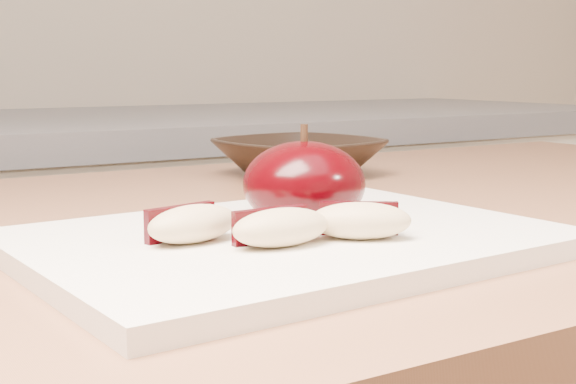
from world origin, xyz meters
TOP-DOWN VIEW (x-y plane):
  - cutting_board at (0.07, 0.37)m, footprint 0.34×0.26m
  - apple_half at (0.11, 0.42)m, footprint 0.10×0.10m
  - apple_wedge_a at (0.00, 0.38)m, footprint 0.07×0.04m
  - apple_wedge_b at (0.04, 0.34)m, footprint 0.06×0.03m
  - apple_wedge_c at (0.09, 0.33)m, footprint 0.07×0.06m
  - bowl at (0.27, 0.67)m, footprint 0.19×0.19m

SIDE VIEW (x-z plane):
  - cutting_board at x=0.07m, z-range 0.90..0.91m
  - bowl at x=0.27m, z-range 0.90..0.94m
  - apple_wedge_a at x=0.00m, z-range 0.91..0.94m
  - apple_wedge_b at x=0.04m, z-range 0.91..0.94m
  - apple_wedge_c at x=0.09m, z-range 0.91..0.94m
  - apple_half at x=0.11m, z-range 0.90..0.97m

